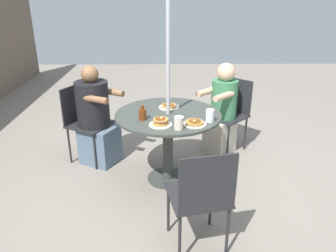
% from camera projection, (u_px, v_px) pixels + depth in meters
% --- Properties ---
extents(ground_plane, '(12.00, 12.00, 0.00)m').
position_uv_depth(ground_plane, '(168.00, 178.00, 3.57)').
color(ground_plane, gray).
extents(patio_table, '(1.07, 1.07, 0.75)m').
position_uv_depth(patio_table, '(168.00, 127.00, 3.34)').
color(patio_table, '#383D38').
rests_on(patio_table, ground).
extents(umbrella_pole, '(0.04, 0.04, 2.34)m').
position_uv_depth(umbrella_pole, '(168.00, 73.00, 3.13)').
color(umbrella_pole, '#ADADB2').
rests_on(umbrella_pole, ground).
extents(patio_chair_north, '(0.59, 0.59, 0.90)m').
position_uv_depth(patio_chair_north, '(84.00, 118.00, 3.82)').
color(patio_chair_north, '#232326').
rests_on(patio_chair_north, ground).
extents(diner_north, '(0.53, 0.57, 1.15)m').
position_uv_depth(diner_north, '(96.00, 120.00, 3.75)').
color(diner_north, slate).
rests_on(diner_north, ground).
extents(patio_chair_east, '(0.52, 0.52, 0.90)m').
position_uv_depth(patio_chair_east, '(201.00, 194.00, 2.39)').
color(patio_chair_east, '#232326').
rests_on(patio_chair_east, ground).
extents(patio_chair_south, '(0.62, 0.62, 0.90)m').
position_uv_depth(patio_chair_south, '(230.00, 110.00, 4.08)').
color(patio_chair_south, '#232326').
rests_on(patio_chair_south, ground).
extents(diner_south, '(0.54, 0.54, 1.13)m').
position_uv_depth(diner_south, '(222.00, 112.00, 3.97)').
color(diner_south, beige).
rests_on(diner_south, ground).
extents(pancake_plate_a, '(0.21, 0.21, 0.05)m').
position_uv_depth(pancake_plate_a, '(195.00, 123.00, 3.01)').
color(pancake_plate_a, silver).
rests_on(pancake_plate_a, patio_table).
extents(pancake_plate_b, '(0.21, 0.21, 0.04)m').
position_uv_depth(pancake_plate_b, '(169.00, 106.00, 3.44)').
color(pancake_plate_b, silver).
rests_on(pancake_plate_b, patio_table).
extents(pancake_plate_c, '(0.21, 0.21, 0.08)m').
position_uv_depth(pancake_plate_c, '(161.00, 122.00, 2.99)').
color(pancake_plate_c, silver).
rests_on(pancake_plate_c, patio_table).
extents(syrup_bottle, '(0.10, 0.08, 0.14)m').
position_uv_depth(syrup_bottle, '(143.00, 114.00, 3.12)').
color(syrup_bottle, '#602D0F').
rests_on(syrup_bottle, patio_table).
extents(coffee_cup, '(0.09, 0.09, 0.12)m').
position_uv_depth(coffee_cup, '(179.00, 123.00, 2.89)').
color(coffee_cup, beige).
rests_on(coffee_cup, patio_table).
extents(drinking_glass_a, '(0.08, 0.08, 0.12)m').
position_uv_depth(drinking_glass_a, '(210.00, 116.00, 3.06)').
color(drinking_glass_a, silver).
rests_on(drinking_glass_a, patio_table).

